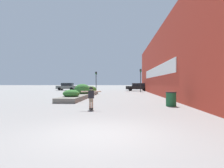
{
  "coord_description": "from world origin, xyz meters",
  "views": [
    {
      "loc": [
        0.66,
        -5.58,
        1.43
      ],
      "look_at": [
        -0.46,
        14.95,
        1.37
      ],
      "focal_mm": 32.0,
      "sensor_mm": 36.0,
      "label": 1
    }
  ],
  "objects_px": {
    "skateboarder": "(91,95)",
    "car_leftmost": "(181,87)",
    "trash_bin": "(171,99)",
    "traffic_light_right": "(141,76)",
    "skateboard": "(91,109)",
    "car_center_left": "(138,87)",
    "car_center_right": "(67,87)",
    "traffic_light_left": "(96,78)"
  },
  "relations": [
    {
      "from": "traffic_light_right",
      "to": "skateboarder",
      "type": "bearing_deg",
      "value": -101.82
    },
    {
      "from": "skateboard",
      "to": "traffic_light_left",
      "type": "xyz_separation_m",
      "value": [
        -2.72,
        22.1,
        2.23
      ]
    },
    {
      "from": "car_leftmost",
      "to": "traffic_light_right",
      "type": "xyz_separation_m",
      "value": [
        -8.05,
        -5.55,
        1.79
      ]
    },
    {
      "from": "car_center_right",
      "to": "car_center_left",
      "type": "bearing_deg",
      "value": -99.86
    },
    {
      "from": "car_leftmost",
      "to": "car_center_right",
      "type": "xyz_separation_m",
      "value": [
        -22.49,
        2.38,
        0.02
      ]
    },
    {
      "from": "skateboarder",
      "to": "trash_bin",
      "type": "relative_size",
      "value": 1.32
    },
    {
      "from": "trash_bin",
      "to": "car_leftmost",
      "type": "height_order",
      "value": "car_leftmost"
    },
    {
      "from": "car_leftmost",
      "to": "car_center_right",
      "type": "relative_size",
      "value": 1.09
    },
    {
      "from": "skateboard",
      "to": "car_leftmost",
      "type": "distance_m",
      "value": 30.28
    },
    {
      "from": "skateboard",
      "to": "car_center_left",
      "type": "xyz_separation_m",
      "value": [
        4.53,
        27.39,
        0.71
      ]
    },
    {
      "from": "car_center_left",
      "to": "skateboarder",
      "type": "bearing_deg",
      "value": 170.61
    },
    {
      "from": "skateboarder",
      "to": "car_center_left",
      "type": "bearing_deg",
      "value": 67.24
    },
    {
      "from": "skateboarder",
      "to": "car_center_left",
      "type": "height_order",
      "value": "car_center_left"
    },
    {
      "from": "skateboarder",
      "to": "trash_bin",
      "type": "xyz_separation_m",
      "value": [
        4.73,
        1.98,
        -0.35
      ]
    },
    {
      "from": "trash_bin",
      "to": "traffic_light_right",
      "type": "relative_size",
      "value": 0.24
    },
    {
      "from": "car_leftmost",
      "to": "traffic_light_right",
      "type": "bearing_deg",
      "value": 124.6
    },
    {
      "from": "trash_bin",
      "to": "car_center_left",
      "type": "height_order",
      "value": "car_center_left"
    },
    {
      "from": "trash_bin",
      "to": "car_center_left",
      "type": "xyz_separation_m",
      "value": [
        -0.2,
        25.41,
        0.33
      ]
    },
    {
      "from": "car_center_left",
      "to": "car_leftmost",
      "type": "bearing_deg",
      "value": -89.16
    },
    {
      "from": "traffic_light_right",
      "to": "car_center_right",
      "type": "bearing_deg",
      "value": 151.23
    },
    {
      "from": "trash_bin",
      "to": "car_center_right",
      "type": "bearing_deg",
      "value": 117.58
    },
    {
      "from": "car_leftmost",
      "to": "skateboarder",
      "type": "bearing_deg",
      "value": 155.32
    },
    {
      "from": "car_center_right",
      "to": "traffic_light_right",
      "type": "bearing_deg",
      "value": -118.77
    },
    {
      "from": "trash_bin",
      "to": "car_center_right",
      "type": "distance_m",
      "value": 31.49
    },
    {
      "from": "car_center_right",
      "to": "skateboarder",
      "type": "bearing_deg",
      "value": -161.76
    },
    {
      "from": "skateboarder",
      "to": "car_leftmost",
      "type": "xyz_separation_m",
      "value": [
        12.64,
        27.51,
        -0.04
      ]
    },
    {
      "from": "car_center_left",
      "to": "traffic_light_left",
      "type": "distance_m",
      "value": 9.1
    },
    {
      "from": "skateboard",
      "to": "traffic_light_left",
      "type": "distance_m",
      "value": 22.38
    },
    {
      "from": "traffic_light_left",
      "to": "traffic_light_right",
      "type": "height_order",
      "value": "traffic_light_right"
    },
    {
      "from": "skateboard",
      "to": "car_center_right",
      "type": "xyz_separation_m",
      "value": [
        -9.85,
        29.89,
        0.71
      ]
    },
    {
      "from": "skateboarder",
      "to": "car_center_right",
      "type": "xyz_separation_m",
      "value": [
        -9.85,
        29.89,
        -0.02
      ]
    },
    {
      "from": "car_center_left",
      "to": "traffic_light_right",
      "type": "distance_m",
      "value": 5.72
    },
    {
      "from": "skateboard",
      "to": "car_center_left",
      "type": "height_order",
      "value": "car_center_left"
    },
    {
      "from": "skateboard",
      "to": "car_leftmost",
      "type": "relative_size",
      "value": 0.16
    },
    {
      "from": "trash_bin",
      "to": "traffic_light_right",
      "type": "height_order",
      "value": "traffic_light_right"
    },
    {
      "from": "skateboard",
      "to": "traffic_light_right",
      "type": "relative_size",
      "value": 0.18
    },
    {
      "from": "car_center_right",
      "to": "traffic_light_right",
      "type": "distance_m",
      "value": 16.58
    },
    {
      "from": "trash_bin",
      "to": "skateboarder",
      "type": "bearing_deg",
      "value": -157.25
    },
    {
      "from": "skateboard",
      "to": "traffic_light_left",
      "type": "relative_size",
      "value": 0.21
    },
    {
      "from": "trash_bin",
      "to": "traffic_light_left",
      "type": "height_order",
      "value": "traffic_light_left"
    },
    {
      "from": "trash_bin",
      "to": "car_center_right",
      "type": "relative_size",
      "value": 0.22
    },
    {
      "from": "trash_bin",
      "to": "traffic_light_right",
      "type": "xyz_separation_m",
      "value": [
        -0.13,
        19.98,
        2.1
      ]
    }
  ]
}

